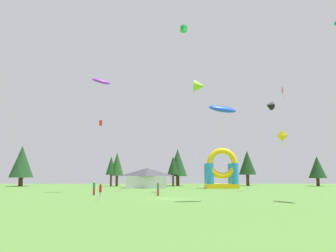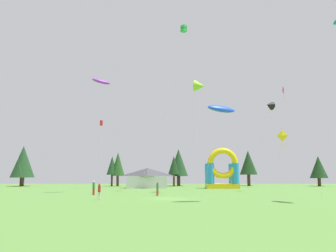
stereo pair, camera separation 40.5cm
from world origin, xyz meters
name	(u,v)px [view 1 (the left image)]	position (x,y,z in m)	size (l,w,h in m)	color
ground_plane	(168,199)	(0.00, 0.00, 0.00)	(120.00, 120.00, 0.00)	#548438
kite_red_box	(101,123)	(-13.26, 29.02, 12.77)	(1.21, 3.35, 13.34)	red
kite_green_box	(184,29)	(2.73, 16.90, 27.26)	(7.48, 6.27, 27.90)	green
kite_yellow_diamond	(282,136)	(15.92, 8.42, 7.93)	(1.18, 3.49, 8.55)	yellow
kite_purple_parafoil	(101,81)	(-10.42, 13.32, 17.09)	(6.78, 3.30, 17.80)	purple
kite_blue_parafoil	(223,109)	(5.56, -4.40, 9.39)	(4.14, 2.38, 10.02)	blue
kite_pink_diamond	(283,91)	(24.33, 31.39, 19.99)	(5.49, 4.98, 20.74)	#EA599E
kite_black_delta	(269,106)	(16.73, 16.46, 13.91)	(3.30, 5.10, 14.65)	black
kite_lime_delta	(200,86)	(4.99, 13.29, 16.36)	(2.62, 6.25, 17.37)	#8CD826
person_left_edge	(158,188)	(-1.28, 5.16, 0.99)	(0.39, 0.39, 1.66)	#B21E26
person_far_side	(100,190)	(-7.23, -2.22, 1.02)	(0.42, 0.42, 1.72)	silver
person_near_camera	(94,187)	(-9.70, 6.66, 1.10)	(0.42, 0.42, 1.85)	#B21E26
inflatable_red_slide	(222,173)	(10.51, 28.09, 2.95)	(6.12, 4.88, 7.71)	yellow
festival_tent	(147,178)	(-4.02, 30.31, 1.96)	(7.84, 4.24, 3.91)	silver
tree_row_1	(22,162)	(-33.12, 40.30, 5.52)	(5.29, 5.29, 9.15)	#4C331E
tree_row_2	(111,166)	(-12.70, 40.20, 4.60)	(2.41, 2.41, 6.76)	#4C331E
tree_row_3	(117,164)	(-11.41, 40.45, 4.94)	(3.10, 3.10, 7.66)	#4C331E
tree_row_4	(173,166)	(1.39, 40.05, 4.65)	(2.57, 2.57, 6.81)	#4C331E
tree_row_5	(178,163)	(2.55, 42.88, 5.38)	(4.44, 4.44, 8.61)	#4C331E
tree_row_6	(247,163)	(19.03, 42.96, 5.36)	(4.07, 4.07, 8.24)	#4C331E
tree_row_7	(317,167)	(34.53, 40.57, 4.27)	(3.97, 3.97, 6.80)	#4C331E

